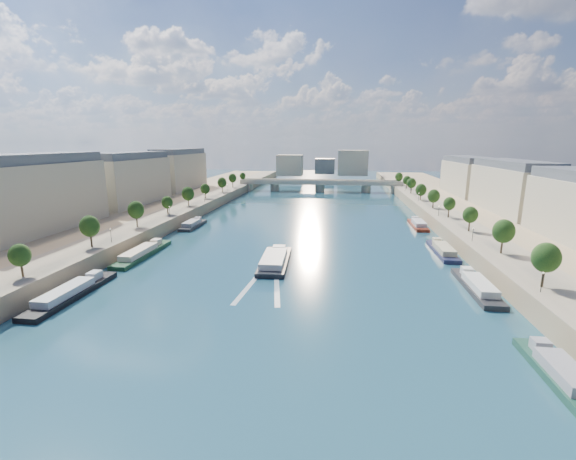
# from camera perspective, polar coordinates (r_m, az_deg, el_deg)

# --- Properties ---
(ground) EXTENTS (700.00, 700.00, 0.00)m
(ground) POSITION_cam_1_polar(r_m,az_deg,el_deg) (136.04, 1.83, -1.47)
(ground) COLOR #0E313E
(ground) RESTS_ON ground
(quay_left) EXTENTS (44.00, 520.00, 5.00)m
(quay_left) POSITION_cam_1_polar(r_m,az_deg,el_deg) (159.25, -24.90, 0.36)
(quay_left) COLOR #9E8460
(quay_left) RESTS_ON ground
(quay_right) EXTENTS (44.00, 520.00, 5.00)m
(quay_right) POSITION_cam_1_polar(r_m,az_deg,el_deg) (147.30, 30.95, -1.22)
(quay_right) COLOR #9E8460
(quay_right) RESTS_ON ground
(pave_left) EXTENTS (14.00, 520.00, 0.10)m
(pave_left) POSITION_cam_1_polar(r_m,az_deg,el_deg) (151.30, -20.18, 1.16)
(pave_left) COLOR gray
(pave_left) RESTS_ON quay_left
(pave_right) EXTENTS (14.00, 520.00, 0.10)m
(pave_right) POSITION_cam_1_polar(r_m,az_deg,el_deg) (141.39, 25.49, -0.09)
(pave_right) COLOR gray
(pave_right) RESTS_ON quay_right
(trees_left) EXTENTS (4.80, 268.80, 8.26)m
(trees_left) POSITION_cam_1_polar(r_m,az_deg,el_deg) (151.21, -19.32, 3.31)
(trees_left) COLOR #382B1E
(trees_left) RESTS_ON ground
(trees_right) EXTENTS (4.80, 268.80, 8.26)m
(trees_right) POSITION_cam_1_polar(r_m,az_deg,el_deg) (149.21, 23.81, 2.82)
(trees_right) COLOR #382B1E
(trees_right) RESTS_ON ground
(lamps_left) EXTENTS (0.36, 200.36, 4.28)m
(lamps_left) POSITION_cam_1_polar(r_m,az_deg,el_deg) (140.04, -20.49, 1.39)
(lamps_left) COLOR black
(lamps_left) RESTS_ON ground
(lamps_right) EXTENTS (0.36, 200.36, 4.28)m
(lamps_right) POSITION_cam_1_polar(r_m,az_deg,el_deg) (144.23, 23.30, 1.46)
(lamps_right) COLOR black
(lamps_right) RESTS_ON ground
(buildings_left) EXTENTS (16.00, 226.00, 23.20)m
(buildings_left) POSITION_cam_1_polar(r_m,az_deg,el_deg) (174.22, -26.89, 5.81)
(buildings_left) COLOR #B7A98C
(buildings_left) RESTS_ON ground
(buildings_right) EXTENTS (16.00, 226.00, 23.20)m
(buildings_right) POSITION_cam_1_polar(r_m,az_deg,el_deg) (161.33, 34.10, 4.53)
(buildings_right) COLOR #B7A98C
(buildings_right) RESTS_ON ground
(skyline) EXTENTS (79.00, 42.00, 22.00)m
(skyline) POSITION_cam_1_polar(r_m,az_deg,el_deg) (351.37, 5.94, 9.68)
(skyline) COLOR #B7A98C
(skyline) RESTS_ON ground
(bridge) EXTENTS (112.00, 12.00, 8.15)m
(bridge) POSITION_cam_1_polar(r_m,az_deg,el_deg) (272.07, 4.73, 6.78)
(bridge) COLOR #C1B79E
(bridge) RESTS_ON ground
(tour_barge) EXTENTS (8.69, 26.47, 3.67)m
(tour_barge) POSITION_cam_1_polar(r_m,az_deg,el_deg) (109.51, -1.97, -4.52)
(tour_barge) COLOR black
(tour_barge) RESTS_ON ground
(wake) EXTENTS (10.75, 26.02, 0.04)m
(wake) POSITION_cam_1_polar(r_m,az_deg,el_deg) (94.34, -3.62, -8.05)
(wake) COLOR silver
(wake) RESTS_ON ground
(moored_barges_left) EXTENTS (5.00, 159.71, 3.60)m
(moored_barges_left) POSITION_cam_1_polar(r_m,az_deg,el_deg) (98.87, -29.59, -8.28)
(moored_barges_left) COLOR #1B233D
(moored_barges_left) RESTS_ON ground
(moored_barges_right) EXTENTS (5.00, 160.64, 3.60)m
(moored_barges_right) POSITION_cam_1_polar(r_m,az_deg,el_deg) (100.50, 26.22, -7.58)
(moored_barges_right) COLOR black
(moored_barges_right) RESTS_ON ground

